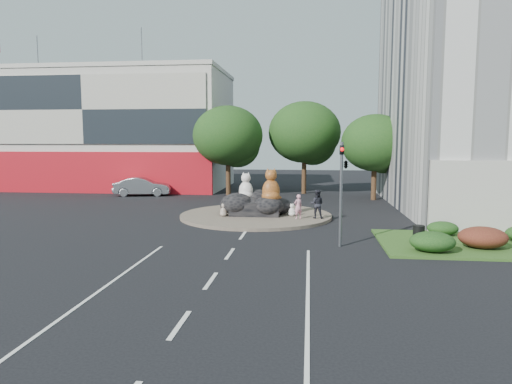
# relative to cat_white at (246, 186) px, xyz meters

# --- Properties ---
(ground) EXTENTS (120.00, 120.00, 0.00)m
(ground) POSITION_rel_cat_white_xyz_m (0.70, -10.30, -2.04)
(ground) COLOR black
(ground) RESTS_ON ground
(roundabout_island) EXTENTS (10.00, 10.00, 0.20)m
(roundabout_island) POSITION_rel_cat_white_xyz_m (0.70, -0.30, -1.94)
(roundabout_island) COLOR brown
(roundabout_island) RESTS_ON ground
(rock_plinth) EXTENTS (3.20, 2.60, 0.90)m
(rock_plinth) POSITION_rel_cat_white_xyz_m (0.70, -0.30, -1.39)
(rock_plinth) COLOR black
(rock_plinth) RESTS_ON roundabout_island
(shophouse_block) EXTENTS (25.20, 12.30, 17.40)m
(shophouse_block) POSITION_rel_cat_white_xyz_m (-17.30, 17.61, 4.15)
(shophouse_block) COLOR beige
(shophouse_block) RESTS_ON ground
(grass_verge) EXTENTS (10.00, 6.00, 0.12)m
(grass_verge) POSITION_rel_cat_white_xyz_m (12.70, -7.30, -1.98)
(grass_verge) COLOR #284918
(grass_verge) RESTS_ON ground
(tree_left) EXTENTS (6.46, 6.46, 8.27)m
(tree_left) POSITION_rel_cat_white_xyz_m (-3.23, 11.77, 3.21)
(tree_left) COLOR #382314
(tree_left) RESTS_ON ground
(tree_mid) EXTENTS (6.84, 6.84, 8.76)m
(tree_mid) POSITION_rel_cat_white_xyz_m (3.77, 13.77, 3.52)
(tree_mid) COLOR #382314
(tree_mid) RESTS_ON ground
(tree_right) EXTENTS (5.70, 5.70, 7.30)m
(tree_right) POSITION_rel_cat_white_xyz_m (9.77, 9.76, 2.59)
(tree_right) COLOR #382314
(tree_right) RESTS_ON ground
(hedge_near_green) EXTENTS (2.00, 1.60, 0.90)m
(hedge_near_green) POSITION_rel_cat_white_xyz_m (9.70, -9.30, -1.47)
(hedge_near_green) COLOR #113713
(hedge_near_green) RESTS_ON grass_verge
(hedge_red) EXTENTS (2.20, 1.76, 0.99)m
(hedge_red) POSITION_rel_cat_white_xyz_m (12.20, -8.30, -1.42)
(hedge_red) COLOR #4D1415
(hedge_red) RESTS_ON grass_verge
(hedge_back_green) EXTENTS (1.60, 1.28, 0.72)m
(hedge_back_green) POSITION_rel_cat_white_xyz_m (11.20, -5.50, -1.56)
(hedge_back_green) COLOR #113713
(hedge_back_green) RESTS_ON grass_verge
(traffic_light) EXTENTS (0.44, 1.24, 5.00)m
(traffic_light) POSITION_rel_cat_white_xyz_m (5.80, -8.30, 1.58)
(traffic_light) COLOR #595B60
(traffic_light) RESTS_ON ground
(street_lamp) EXTENTS (2.34, 0.22, 8.06)m
(street_lamp) POSITION_rel_cat_white_xyz_m (13.52, -2.30, 2.51)
(street_lamp) COLOR #595B60
(street_lamp) RESTS_ON ground
(cat_white) EXTENTS (1.38, 1.29, 1.88)m
(cat_white) POSITION_rel_cat_white_xyz_m (0.00, 0.00, 0.00)
(cat_white) COLOR silver
(cat_white) RESTS_ON rock_plinth
(cat_tabby) EXTENTS (1.62, 1.51, 2.21)m
(cat_tabby) POSITION_rel_cat_white_xyz_m (1.75, -0.77, 0.17)
(cat_tabby) COLOR #A86423
(cat_tabby) RESTS_ON rock_plinth
(kitten_calico) EXTENTS (0.57, 0.51, 0.87)m
(kitten_calico) POSITION_rel_cat_white_xyz_m (-1.27, -1.39, -1.41)
(kitten_calico) COLOR beige
(kitten_calico) RESTS_ON roundabout_island
(kitten_white) EXTENTS (0.60, 0.56, 0.83)m
(kitten_white) POSITION_rel_cat_white_xyz_m (3.12, -0.79, -1.42)
(kitten_white) COLOR silver
(kitten_white) RESTS_ON roundabout_island
(pedestrian_pink) EXTENTS (0.67, 0.61, 1.53)m
(pedestrian_pink) POSITION_rel_cat_white_xyz_m (3.54, -1.80, -1.07)
(pedestrian_pink) COLOR pink
(pedestrian_pink) RESTS_ON roundabout_island
(pedestrian_dark) EXTENTS (0.95, 0.78, 1.81)m
(pedestrian_dark) POSITION_rel_cat_white_xyz_m (4.70, -1.48, -0.94)
(pedestrian_dark) COLOR black
(pedestrian_dark) RESTS_ON roundabout_island
(parked_car) EXTENTS (5.36, 2.77, 1.68)m
(parked_car) POSITION_rel_cat_white_xyz_m (-11.09, 10.24, -1.20)
(parked_car) COLOR #95979C
(parked_car) RESTS_ON ground
(litter_bin) EXTENTS (0.66, 0.66, 0.80)m
(litter_bin) POSITION_rel_cat_white_xyz_m (9.59, -7.23, -1.52)
(litter_bin) COLOR black
(litter_bin) RESTS_ON grass_verge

